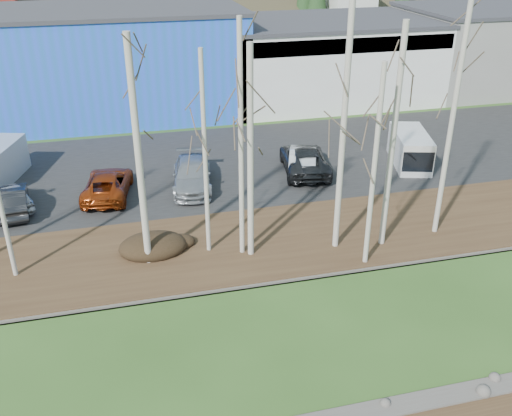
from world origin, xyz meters
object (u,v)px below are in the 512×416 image
object	(u,v)px
car_1	(13,200)
van_white	(411,150)
car_4	(303,159)
car_3	(192,175)
car_5	(304,160)
car_0	(13,196)
car_2	(108,184)

from	to	relation	value
car_1	van_white	xyz separation A→B (m)	(23.91, 0.91, 0.34)
car_4	van_white	size ratio (longest dim) A/B	0.91
car_1	car_3	world-z (taller)	car_3
car_1	car_5	distance (m)	17.03
car_0	car_5	bearing A→B (deg)	162.05
car_2	van_white	world-z (taller)	van_white
van_white	car_3	bearing A→B (deg)	-163.65
car_3	car_1	bearing A→B (deg)	-166.84
car_0	car_3	world-z (taller)	car_3
car_5	van_white	bearing A→B (deg)	-175.40
car_2	car_4	size ratio (longest dim) A/B	1.12
car_1	car_2	world-z (taller)	car_2
van_white	car_5	bearing A→B (deg)	-168.82
car_1	car_4	xyz separation A→B (m)	(16.93, 1.76, 0.07)
car_0	car_4	xyz separation A→B (m)	(17.01, 1.11, 0.12)
car_5	car_4	bearing A→B (deg)	-71.54
van_white	car_2	bearing A→B (deg)	-163.78
car_1	car_5	world-z (taller)	car_5
car_1	car_4	world-z (taller)	car_4
car_4	car_0	bearing A→B (deg)	23.34
car_4	car_5	bearing A→B (deg)	118.51
car_0	car_5	size ratio (longest dim) A/B	0.66
car_3	car_4	xyz separation A→B (m)	(7.13, 0.90, -0.02)
car_3	car_5	bearing A→B (deg)	13.34
car_0	car_1	bearing A→B (deg)	76.79
car_5	van_white	xyz separation A→B (m)	(6.94, -0.60, 0.24)
car_0	car_5	xyz separation A→B (m)	(17.05, 0.86, 0.15)
car_5	car_3	bearing A→B (deg)	14.78
car_3	car_5	size ratio (longest dim) A/B	0.94
car_0	car_5	world-z (taller)	car_5
car_0	car_1	distance (m)	0.66
car_0	car_3	size ratio (longest dim) A/B	0.70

